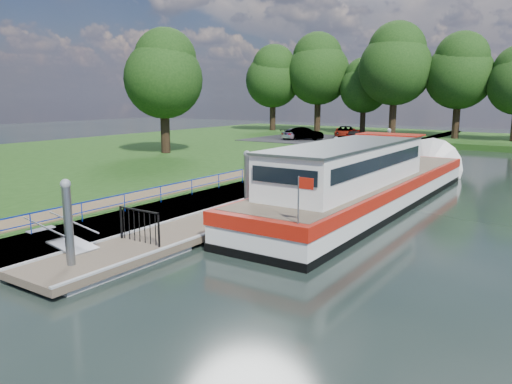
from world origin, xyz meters
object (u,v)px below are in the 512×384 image
Objects in this scene: pontoon at (297,196)px; car_d at (345,133)px; barge at (372,183)px; car_a at (354,136)px; car_b at (305,134)px; car_c at (295,134)px.

pontoon is 28.22m from car_d.
car_a is at bearing 115.09° from barge.
barge is at bearing -86.42° from car_d.
barge is at bearing -166.89° from car_b.
car_b is (-15.77, 22.13, 0.38)m from barge.
pontoon is 27.17m from car_c.
car_a is 4.28m from car_d.
pontoon is 8.04× the size of car_c.
car_b is at bearing -153.45° from car_d.
car_a is (-6.75, 23.14, 1.29)m from pontoon.
car_c is (-13.47, 23.56, 1.19)m from pontoon.
car_c is at bearing 119.76° from pontoon.
barge is 4.54× the size of car_d.
car_a is 0.81× the size of car_d.
barge is 5.62× the size of car_a.
car_c is at bearing 50.96° from car_b.
car_a is at bearing -112.68° from car_b.
car_a is 5.42m from car_b.
car_a is 1.01× the size of car_c.
barge reaches higher than car_d.
pontoon is at bearing -92.81° from car_a.
car_d is at bearing -62.81° from car_b.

